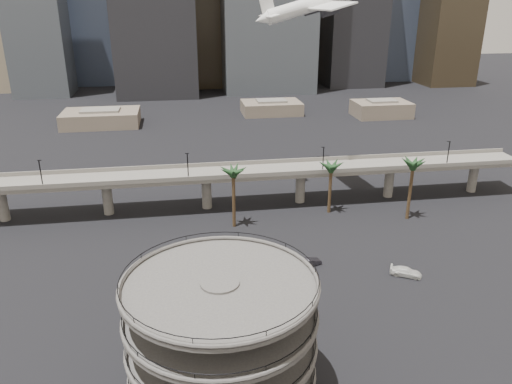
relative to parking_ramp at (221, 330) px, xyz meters
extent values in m
plane|color=black|center=(13.00, 4.00, -9.84)|extent=(700.00, 700.00, 0.00)
cylinder|color=#484543|center=(0.00, 0.00, -1.84)|extent=(4.40, 4.40, 16.50)
cylinder|color=#484543|center=(0.00, 0.00, -6.06)|extent=(22.00, 22.00, 0.45)
torus|color=#484543|center=(0.00, 0.00, -5.59)|extent=(22.20, 22.20, 0.50)
torus|color=black|center=(0.00, 0.00, -4.79)|extent=(21.80, 21.80, 0.10)
cylinder|color=#484543|center=(0.00, 0.00, -2.06)|extent=(22.00, 22.00, 0.45)
torus|color=#484543|center=(0.00, 0.00, -1.59)|extent=(22.20, 22.20, 0.50)
torus|color=black|center=(0.00, 0.00, -0.79)|extent=(21.80, 21.80, 0.10)
cylinder|color=#484543|center=(0.00, 0.00, 1.94)|extent=(22.00, 22.00, 0.45)
torus|color=#484543|center=(0.00, 0.00, 2.41)|extent=(22.20, 22.20, 0.50)
torus|color=black|center=(0.00, 0.00, 3.21)|extent=(21.80, 21.80, 0.10)
cylinder|color=#484543|center=(0.00, 0.00, 5.94)|extent=(22.00, 22.00, 0.45)
torus|color=#484543|center=(0.00, 0.00, 6.41)|extent=(22.20, 22.20, 0.50)
torus|color=black|center=(0.00, 0.00, 7.21)|extent=(21.80, 21.80, 0.10)
cube|color=slate|center=(13.00, 59.00, -1.84)|extent=(130.00, 9.00, 0.90)
cube|color=slate|center=(13.00, 54.50, -0.94)|extent=(130.00, 0.30, 1.00)
cube|color=slate|center=(13.00, 63.50, -0.94)|extent=(130.00, 0.30, 1.00)
cylinder|color=slate|center=(-42.00, 59.00, -6.04)|extent=(2.20, 2.20, 8.00)
cylinder|color=slate|center=(-20.00, 59.00, -6.04)|extent=(2.20, 2.20, 8.00)
cylinder|color=slate|center=(2.00, 59.00, -6.04)|extent=(2.20, 2.20, 8.00)
cylinder|color=slate|center=(24.00, 59.00, -6.04)|extent=(2.20, 2.20, 8.00)
cylinder|color=slate|center=(46.00, 59.00, -6.04)|extent=(2.20, 2.20, 8.00)
cylinder|color=slate|center=(68.00, 59.00, -6.04)|extent=(2.20, 2.20, 8.00)
cylinder|color=black|center=(-32.00, 55.00, 1.66)|extent=(0.24, 0.24, 6.00)
cylinder|color=black|center=(-2.00, 55.00, 1.66)|extent=(0.24, 0.24, 6.00)
cylinder|color=black|center=(28.00, 55.00, 1.66)|extent=(0.24, 0.24, 6.00)
cylinder|color=black|center=(58.00, 55.00, 1.66)|extent=(0.24, 0.24, 6.00)
cylinder|color=#47351E|center=(7.00, 48.00, -3.76)|extent=(0.70, 0.70, 12.15)
ellipsoid|color=#19381A|center=(7.00, 48.00, 2.71)|extent=(4.40, 4.40, 2.00)
cylinder|color=#47351E|center=(29.00, 52.00, -4.44)|extent=(0.70, 0.70, 10.80)
ellipsoid|color=#19381A|center=(29.00, 52.00, 1.36)|extent=(4.40, 4.40, 2.00)
cylinder|color=#47351E|center=(45.00, 46.00, -3.54)|extent=(0.70, 0.70, 12.60)
ellipsoid|color=#19381A|center=(45.00, 46.00, 3.16)|extent=(4.40, 4.40, 2.00)
cube|color=brown|center=(-32.00, 144.00, -7.09)|extent=(28.00, 18.00, 5.50)
cube|color=slate|center=(-32.00, 144.00, -3.94)|extent=(14.00, 9.00, 0.80)
cube|color=brown|center=(35.00, 154.00, -7.34)|extent=(24.00, 16.00, 5.00)
cube|color=slate|center=(35.00, 154.00, -4.44)|extent=(12.00, 8.00, 0.80)
cube|color=brown|center=(78.00, 142.00, -6.84)|extent=(22.00, 15.00, 6.00)
cube|color=slate|center=(78.00, 142.00, -3.44)|extent=(11.00, 7.50, 0.80)
cube|color=#444B51|center=(-67.00, 214.00, 31.48)|extent=(26.00, 24.00, 82.63)
cube|color=#374155|center=(-42.00, 249.00, 15.59)|extent=(30.00, 30.00, 50.85)
cube|color=gray|center=(68.00, 244.00, 12.41)|extent=(24.00, 24.00, 44.49)
cube|color=#374155|center=(118.00, 239.00, 27.24)|extent=(34.00, 30.00, 74.16)
cube|color=#31281B|center=(143.00, 214.00, 20.89)|extent=(26.00, 26.00, 61.44)
cube|color=gray|center=(31.00, 264.00, 10.29)|extent=(22.00, 22.00, 40.26)
cube|color=slate|center=(31.00, 264.00, 31.62)|extent=(12.10, 12.10, 2.40)
cylinder|color=white|center=(31.03, 73.14, 34.50)|extent=(27.01, 6.88, 10.10)
cone|color=white|center=(16.80, 71.28, 30.76)|extent=(4.38, 3.56, 3.81)
cube|color=white|center=(30.25, 73.04, 33.71)|extent=(9.77, 29.25, 1.89)
cube|color=white|center=(18.54, 71.51, 31.61)|extent=(3.50, 9.78, 0.81)
cube|color=white|center=(17.87, 71.42, 34.20)|extent=(4.30, 0.89, 5.86)
cylinder|color=#29292E|center=(30.36, 78.36, 32.53)|extent=(4.58, 2.46, 2.87)
cylinder|color=#29292E|center=(31.73, 67.93, 32.53)|extent=(4.58, 2.46, 2.87)
imported|color=#984015|center=(12.73, 14.10, -9.02)|extent=(5.15, 3.17, 1.64)
imported|color=#242329|center=(18.53, 29.26, -9.10)|extent=(4.74, 2.88, 1.48)
imported|color=silver|center=(34.22, 23.25, -9.06)|extent=(5.75, 4.44, 1.55)
camera|label=1|loc=(-3.51, -47.42, 35.72)|focal=35.00mm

